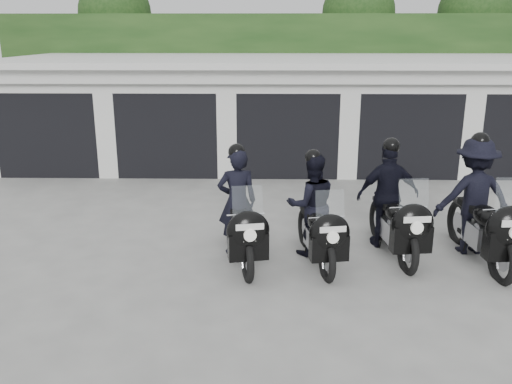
{
  "coord_description": "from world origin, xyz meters",
  "views": [
    {
      "loc": [
        -0.54,
        -8.18,
        3.65
      ],
      "look_at": [
        -0.71,
        0.65,
        1.05
      ],
      "focal_mm": 38.0,
      "sensor_mm": 36.0,
      "label": 1
    }
  ],
  "objects_px": {
    "police_bike_a": "(240,215)",
    "police_bike_c": "(391,203)",
    "police_bike_b": "(314,213)",
    "police_bike_d": "(478,204)"
  },
  "relations": [
    {
      "from": "police_bike_b",
      "to": "police_bike_d",
      "type": "bearing_deg",
      "value": -6.89
    },
    {
      "from": "police_bike_b",
      "to": "police_bike_c",
      "type": "bearing_deg",
      "value": 5.71
    },
    {
      "from": "police_bike_a",
      "to": "police_bike_c",
      "type": "relative_size",
      "value": 0.97
    },
    {
      "from": "police_bike_a",
      "to": "police_bike_d",
      "type": "bearing_deg",
      "value": -7.7
    },
    {
      "from": "police_bike_b",
      "to": "police_bike_c",
      "type": "relative_size",
      "value": 0.93
    },
    {
      "from": "police_bike_c",
      "to": "police_bike_d",
      "type": "relative_size",
      "value": 0.93
    },
    {
      "from": "police_bike_b",
      "to": "police_bike_d",
      "type": "relative_size",
      "value": 0.87
    },
    {
      "from": "police_bike_d",
      "to": "police_bike_b",
      "type": "bearing_deg",
      "value": 179.19
    },
    {
      "from": "police_bike_b",
      "to": "police_bike_d",
      "type": "height_order",
      "value": "police_bike_d"
    },
    {
      "from": "police_bike_a",
      "to": "police_bike_b",
      "type": "bearing_deg",
      "value": -6.52
    }
  ]
}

